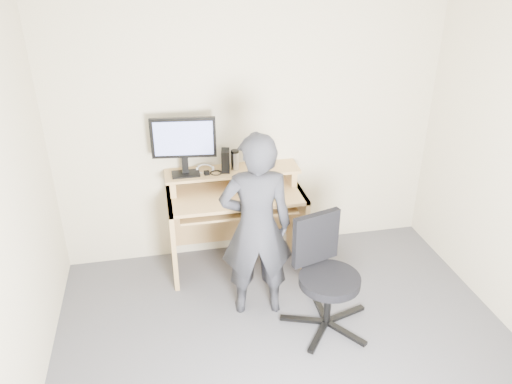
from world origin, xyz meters
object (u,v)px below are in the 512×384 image
object	(u,v)px
person	(256,227)
office_chair	(325,270)
monitor	(184,141)
desk	(235,209)

from	to	relation	value
person	office_chair	bearing A→B (deg)	156.62
monitor	office_chair	bearing A→B (deg)	-40.89
person	desk	bearing A→B (deg)	-80.48
desk	office_chair	xyz separation A→B (m)	(0.53, -0.99, -0.06)
office_chair	person	size ratio (longest dim) A/B	0.58
office_chair	person	bearing A→B (deg)	134.35
desk	office_chair	bearing A→B (deg)	-61.96
desk	person	distance (m)	0.76
monitor	office_chair	world-z (taller)	monitor
desk	office_chair	world-z (taller)	office_chair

